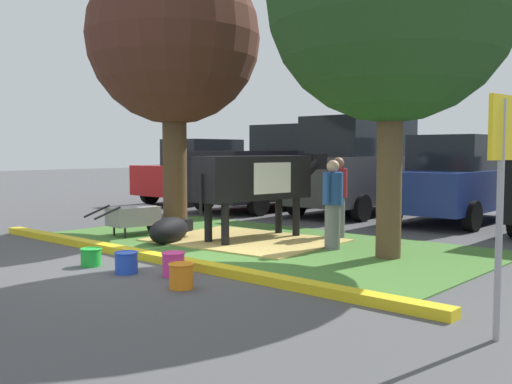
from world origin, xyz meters
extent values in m
plane|color=#4C4C4F|center=(0.00, 0.00, 0.00)|extent=(80.00, 80.00, 0.00)
cube|color=#477A33|center=(-0.23, 2.17, 0.01)|extent=(8.01, 4.28, 0.02)
cube|color=yellow|center=(-0.23, -0.12, 0.06)|extent=(9.21, 0.24, 0.12)
cube|color=tan|center=(-0.56, 2.16, 0.03)|extent=(3.38, 2.64, 0.04)
cylinder|color=#4C3823|center=(-2.68, 2.30, 1.37)|extent=(0.50, 0.50, 2.74)
sphere|color=#4C281E|center=(-2.68, 2.30, 3.98)|extent=(3.54, 3.54, 3.54)
cylinder|color=brown|center=(2.22, 2.41, 1.33)|extent=(0.39, 0.39, 2.66)
cube|color=black|center=(-0.53, 2.36, 1.17)|extent=(0.99, 2.37, 0.80)
cube|color=white|center=(-0.51, 2.51, 1.17)|extent=(0.83, 0.98, 0.56)
cylinder|color=black|center=(-0.36, 3.68, 1.27)|extent=(0.40, 0.67, 0.58)
cube|color=black|center=(-0.32, 4.00, 1.45)|extent=(0.31, 0.47, 0.32)
cube|color=white|center=(-0.30, 4.19, 1.41)|extent=(0.21, 0.14, 0.20)
cylinder|color=black|center=(-0.66, 3.24, 0.39)|extent=(0.14, 0.14, 0.77)
cylinder|color=black|center=(-0.18, 3.18, 0.39)|extent=(0.14, 0.14, 0.77)
cylinder|color=black|center=(-0.88, 1.53, 0.39)|extent=(0.14, 0.14, 0.77)
cylinder|color=black|center=(-0.40, 1.47, 0.39)|extent=(0.14, 0.14, 0.77)
cylinder|color=black|center=(-0.68, 1.17, 0.92)|extent=(0.06, 0.06, 0.70)
ellipsoid|color=black|center=(-1.44, 1.09, 0.24)|extent=(0.83, 1.20, 0.48)
cube|color=black|center=(-1.65, 1.66, 0.26)|extent=(0.28, 0.33, 0.22)
cube|color=silver|center=(-1.69, 1.77, 0.26)|extent=(0.11, 0.09, 0.16)
cylinder|color=black|center=(-1.73, 1.36, 0.06)|extent=(0.22, 0.36, 0.10)
cylinder|color=slate|center=(1.14, 2.48, 0.39)|extent=(0.26, 0.26, 0.77)
cylinder|color=#23478C|center=(1.14, 2.48, 1.04)|extent=(0.34, 0.34, 0.53)
sphere|color=tan|center=(1.14, 2.48, 1.41)|extent=(0.21, 0.21, 0.21)
cylinder|color=#23478C|center=(1.17, 2.26, 1.07)|extent=(0.09, 0.09, 0.51)
cylinder|color=#23478C|center=(1.11, 2.69, 1.07)|extent=(0.09, 0.09, 0.51)
cylinder|color=slate|center=(0.45, 3.66, 0.39)|extent=(0.26, 0.26, 0.79)
cylinder|color=maroon|center=(0.45, 3.66, 1.06)|extent=(0.34, 0.34, 0.54)
sphere|color=#8C664C|center=(0.45, 3.66, 1.44)|extent=(0.21, 0.21, 0.21)
cylinder|color=maroon|center=(0.62, 3.52, 1.09)|extent=(0.09, 0.09, 0.51)
cylinder|color=maroon|center=(0.28, 3.80, 1.09)|extent=(0.09, 0.09, 0.51)
cube|color=gray|center=(-2.65, 1.21, 0.40)|extent=(0.71, 0.97, 0.36)
cylinder|color=black|center=(-2.59, 1.70, 0.18)|extent=(0.15, 0.37, 0.36)
cylinder|color=black|center=(-2.91, 0.94, 0.12)|extent=(0.04, 0.04, 0.24)
cylinder|color=black|center=(-2.47, 0.88, 0.12)|extent=(0.04, 0.04, 0.24)
cylinder|color=black|center=(-2.95, 0.59, 0.52)|extent=(0.11, 0.53, 0.23)
cylinder|color=black|center=(-2.52, 0.54, 0.52)|extent=(0.11, 0.53, 0.23)
cylinder|color=#99999E|center=(4.87, -0.45, 1.06)|extent=(0.06, 0.06, 2.12)
cube|color=yellow|center=(4.87, -0.45, 1.87)|extent=(0.08, 0.44, 0.56)
cylinder|color=green|center=(-0.70, -0.98, 0.12)|extent=(0.29, 0.29, 0.25)
torus|color=green|center=(-0.70, -0.98, 0.25)|extent=(0.31, 0.31, 0.02)
cylinder|color=blue|center=(0.10, -0.94, 0.14)|extent=(0.31, 0.31, 0.28)
torus|color=blue|center=(0.10, -0.94, 0.28)|extent=(0.33, 0.33, 0.02)
cylinder|color=#EA3893|center=(0.72, -0.63, 0.16)|extent=(0.29, 0.29, 0.31)
torus|color=#EA3893|center=(0.72, -0.63, 0.31)|extent=(0.32, 0.32, 0.02)
cylinder|color=orange|center=(1.32, -1.02, 0.15)|extent=(0.29, 0.29, 0.30)
torus|color=orange|center=(1.32, -1.02, 0.30)|extent=(0.32, 0.32, 0.02)
cube|color=red|center=(-7.11, 7.22, 0.77)|extent=(1.85, 4.42, 0.90)
cube|color=black|center=(-7.11, 7.22, 1.62)|extent=(1.61, 2.22, 0.80)
cylinder|color=black|center=(-8.03, 8.64, 0.32)|extent=(0.23, 0.64, 0.64)
cylinder|color=black|center=(-6.23, 8.66, 0.32)|extent=(0.23, 0.64, 0.64)
cylinder|color=black|center=(-8.00, 5.78, 0.32)|extent=(0.23, 0.64, 0.64)
cylinder|color=black|center=(-6.20, 5.80, 0.32)|extent=(0.23, 0.64, 0.64)
cube|color=black|center=(-4.18, 7.21, 0.87)|extent=(2.06, 5.42, 1.10)
cube|color=black|center=(-4.19, 8.16, 1.92)|extent=(1.86, 1.82, 1.00)
cube|color=black|center=(-4.17, 6.00, 1.54)|extent=(1.93, 2.72, 0.24)
cylinder|color=black|center=(-5.20, 8.96, 0.32)|extent=(0.23, 0.64, 0.64)
cylinder|color=black|center=(-3.20, 8.98, 0.32)|extent=(0.23, 0.64, 0.64)
cylinder|color=black|center=(-5.17, 5.45, 0.32)|extent=(0.23, 0.64, 0.64)
cylinder|color=black|center=(-3.17, 5.47, 0.32)|extent=(0.23, 0.64, 0.64)
cube|color=#3D3D42|center=(-1.55, 7.68, 0.92)|extent=(1.95, 4.62, 1.20)
cube|color=black|center=(-1.55, 7.68, 2.02)|extent=(1.71, 3.22, 1.00)
cylinder|color=black|center=(-2.52, 9.16, 0.32)|extent=(0.23, 0.64, 0.64)
cylinder|color=black|center=(-0.62, 9.18, 0.32)|extent=(0.23, 0.64, 0.64)
cylinder|color=black|center=(-2.49, 6.17, 0.32)|extent=(0.23, 0.64, 0.64)
cylinder|color=black|center=(-0.59, 6.19, 0.32)|extent=(0.23, 0.64, 0.64)
cube|color=navy|center=(1.10, 7.68, 0.77)|extent=(1.85, 4.42, 0.90)
cube|color=black|center=(1.10, 7.68, 1.62)|extent=(1.61, 2.22, 0.80)
cylinder|color=black|center=(0.18, 9.10, 0.32)|extent=(0.23, 0.64, 0.64)
cylinder|color=black|center=(0.21, 6.24, 0.32)|extent=(0.23, 0.64, 0.64)
cylinder|color=black|center=(2.01, 6.26, 0.32)|extent=(0.23, 0.64, 0.64)
camera|label=1|loc=(6.66, -5.63, 1.68)|focal=41.04mm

